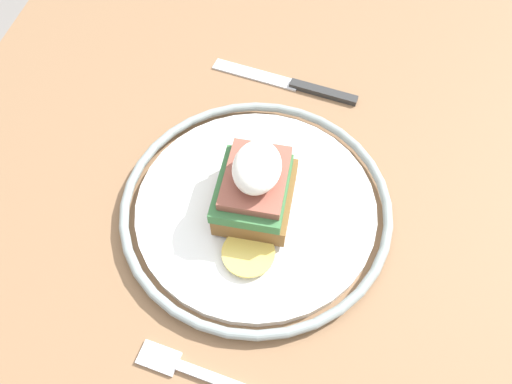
{
  "coord_description": "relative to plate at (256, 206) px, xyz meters",
  "views": [
    {
      "loc": [
        -0.29,
        -0.01,
        1.2
      ],
      "look_at": [
        -0.03,
        0.04,
        0.78
      ],
      "focal_mm": 35.0,
      "sensor_mm": 36.0,
      "label": 1
    }
  ],
  "objects": [
    {
      "name": "ground_plane",
      "position": [
        0.03,
        -0.04,
        -0.75
      ],
      "size": [
        6.0,
        6.0,
        0.0
      ],
      "primitive_type": "plane",
      "color": "gray"
    },
    {
      "name": "plate",
      "position": [
        0.0,
        0.0,
        0.0
      ],
      "size": [
        0.28,
        0.28,
        0.02
      ],
      "color": "white",
      "rests_on": "dining_table"
    },
    {
      "name": "sandwich",
      "position": [
        -0.0,
        0.0,
        0.04
      ],
      "size": [
        0.13,
        0.07,
        0.08
      ],
      "color": "brown",
      "rests_on": "plate"
    },
    {
      "name": "fork",
      "position": [
        -0.18,
        0.01,
        -0.01
      ],
      "size": [
        0.04,
        0.15,
        0.0
      ],
      "color": "silver",
      "rests_on": "dining_table"
    },
    {
      "name": "dining_table",
      "position": [
        0.03,
        -0.04,
        -0.11
      ],
      "size": [
        1.1,
        0.87,
        0.75
      ],
      "color": "#846042",
      "rests_on": "ground_plane"
    },
    {
      "name": "knife",
      "position": [
        0.19,
        -0.01,
        -0.01
      ],
      "size": [
        0.05,
        0.19,
        0.01
      ],
      "color": "#2D2D2D",
      "rests_on": "dining_table"
    }
  ]
}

